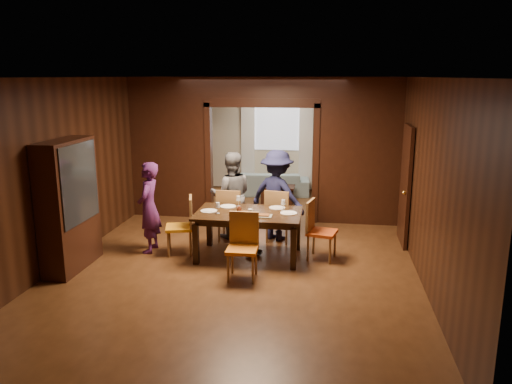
% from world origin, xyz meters
% --- Properties ---
extents(floor, '(9.00, 9.00, 0.00)m').
position_xyz_m(floor, '(0.00, 0.00, 0.00)').
color(floor, '#492A14').
rests_on(floor, ground).
extents(ceiling, '(5.50, 9.00, 0.02)m').
position_xyz_m(ceiling, '(0.00, 0.00, 2.90)').
color(ceiling, silver).
rests_on(ceiling, room_walls).
extents(room_walls, '(5.52, 9.01, 2.90)m').
position_xyz_m(room_walls, '(0.00, 1.89, 1.51)').
color(room_walls, black).
rests_on(room_walls, floor).
extents(person_purple, '(0.39, 0.58, 1.54)m').
position_xyz_m(person_purple, '(-1.60, -0.61, 0.77)').
color(person_purple, '#4B1C52').
rests_on(person_purple, floor).
extents(person_grey, '(0.89, 0.76, 1.59)m').
position_xyz_m(person_grey, '(-0.38, 0.36, 0.79)').
color(person_grey, '#5A5C62').
rests_on(person_grey, floor).
extents(person_navy, '(1.22, 1.00, 1.64)m').
position_xyz_m(person_navy, '(0.45, 0.38, 0.82)').
color(person_navy, '#161838').
rests_on(person_navy, floor).
extents(sofa, '(2.03, 0.94, 0.57)m').
position_xyz_m(sofa, '(-0.11, 3.85, 0.29)').
color(sofa, '#82A1AA').
rests_on(sofa, floor).
extents(serving_bowl, '(0.28, 0.28, 0.07)m').
position_xyz_m(serving_bowl, '(0.18, -0.57, 0.79)').
color(serving_bowl, black).
rests_on(serving_bowl, dining_table).
extents(dining_table, '(1.71, 1.06, 0.76)m').
position_xyz_m(dining_table, '(0.10, -0.62, 0.38)').
color(dining_table, black).
rests_on(dining_table, floor).
extents(coffee_table, '(0.80, 0.50, 0.40)m').
position_xyz_m(coffee_table, '(0.18, 3.03, 0.20)').
color(coffee_table, black).
rests_on(coffee_table, floor).
extents(chair_left, '(0.54, 0.54, 0.97)m').
position_xyz_m(chair_left, '(-1.07, -0.63, 0.48)').
color(chair_left, orange).
rests_on(chair_left, floor).
extents(chair_right, '(0.53, 0.53, 0.97)m').
position_xyz_m(chair_right, '(1.29, -0.55, 0.48)').
color(chair_right, '#C54412').
rests_on(chair_right, floor).
extents(chair_far_l, '(0.46, 0.46, 0.97)m').
position_xyz_m(chair_far_l, '(-0.36, 0.17, 0.48)').
color(chair_far_l, '#ED5B16').
rests_on(chair_far_l, floor).
extents(chair_far_r, '(0.51, 0.51, 0.97)m').
position_xyz_m(chair_far_r, '(0.51, 0.25, 0.48)').
color(chair_far_r, '#D55D14').
rests_on(chair_far_r, floor).
extents(chair_near, '(0.45, 0.45, 0.97)m').
position_xyz_m(chair_near, '(0.16, -1.54, 0.48)').
color(chair_near, orange).
rests_on(chair_near, floor).
extents(hutch, '(0.40, 1.20, 2.00)m').
position_xyz_m(hutch, '(-2.53, -1.50, 1.00)').
color(hutch, black).
rests_on(hutch, floor).
extents(door_right, '(0.06, 0.90, 2.10)m').
position_xyz_m(door_right, '(2.70, 0.50, 1.05)').
color(door_right, black).
rests_on(door_right, floor).
extents(window_far, '(1.20, 0.03, 1.30)m').
position_xyz_m(window_far, '(0.00, 4.44, 1.70)').
color(window_far, silver).
rests_on(window_far, back_wall).
extents(curtain_left, '(0.35, 0.06, 2.40)m').
position_xyz_m(curtain_left, '(-0.75, 4.40, 1.25)').
color(curtain_left, white).
rests_on(curtain_left, back_wall).
extents(curtain_right, '(0.35, 0.06, 2.40)m').
position_xyz_m(curtain_right, '(0.75, 4.40, 1.25)').
color(curtain_right, white).
rests_on(curtain_right, back_wall).
extents(plate_left, '(0.27, 0.27, 0.01)m').
position_xyz_m(plate_left, '(-0.55, -0.66, 0.77)').
color(plate_left, silver).
rests_on(plate_left, dining_table).
extents(plate_far_l, '(0.27, 0.27, 0.01)m').
position_xyz_m(plate_far_l, '(-0.30, -0.32, 0.77)').
color(plate_far_l, white).
rests_on(plate_far_l, dining_table).
extents(plate_far_r, '(0.27, 0.27, 0.01)m').
position_xyz_m(plate_far_r, '(0.53, -0.29, 0.77)').
color(plate_far_r, silver).
rests_on(plate_far_r, dining_table).
extents(plate_right, '(0.27, 0.27, 0.01)m').
position_xyz_m(plate_right, '(0.75, -0.59, 0.77)').
color(plate_right, white).
rests_on(plate_right, dining_table).
extents(plate_near, '(0.27, 0.27, 0.01)m').
position_xyz_m(plate_near, '(0.09, -0.91, 0.77)').
color(plate_near, silver).
rests_on(plate_near, dining_table).
extents(platter_a, '(0.30, 0.20, 0.04)m').
position_xyz_m(platter_a, '(0.03, -0.72, 0.78)').
color(platter_a, gray).
rests_on(platter_a, dining_table).
extents(platter_b, '(0.30, 0.20, 0.04)m').
position_xyz_m(platter_b, '(0.35, -0.84, 0.78)').
color(platter_b, gray).
rests_on(platter_b, dining_table).
extents(wineglass_left, '(0.08, 0.08, 0.18)m').
position_xyz_m(wineglass_left, '(-0.38, -0.76, 0.85)').
color(wineglass_left, silver).
rests_on(wineglass_left, dining_table).
extents(wineglass_far, '(0.08, 0.08, 0.18)m').
position_xyz_m(wineglass_far, '(-0.13, -0.27, 0.85)').
color(wineglass_far, silver).
rests_on(wineglass_far, dining_table).
extents(wineglass_right, '(0.08, 0.08, 0.18)m').
position_xyz_m(wineglass_right, '(0.65, -0.43, 0.85)').
color(wineglass_right, silver).
rests_on(wineglass_right, dining_table).
extents(tumbler, '(0.07, 0.07, 0.14)m').
position_xyz_m(tumbler, '(0.18, -0.93, 0.83)').
color(tumbler, white).
rests_on(tumbler, dining_table).
extents(condiment_jar, '(0.08, 0.08, 0.11)m').
position_xyz_m(condiment_jar, '(-0.04, -0.70, 0.82)').
color(condiment_jar, '#4D2112').
rests_on(condiment_jar, dining_table).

